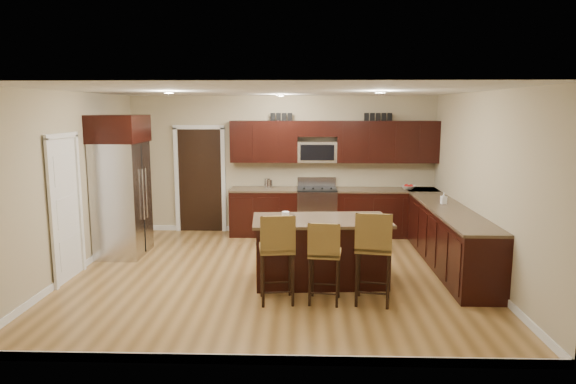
{
  "coord_description": "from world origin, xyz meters",
  "views": [
    {
      "loc": [
        0.43,
        -7.37,
        2.45
      ],
      "look_at": [
        0.18,
        0.4,
        1.19
      ],
      "focal_mm": 32.0,
      "sensor_mm": 36.0,
      "label": 1
    }
  ],
  "objects_px": {
    "stool_mid": "(324,253)",
    "stool_left": "(277,248)",
    "refrigerator": "(121,184)",
    "island": "(321,252)",
    "range": "(317,211)",
    "stool_right": "(374,247)"
  },
  "relations": [
    {
      "from": "island",
      "to": "stool_left",
      "type": "xyz_separation_m",
      "value": [
        -0.57,
        -0.85,
        0.29
      ]
    },
    {
      "from": "range",
      "to": "stool_mid",
      "type": "xyz_separation_m",
      "value": [
        0.01,
        -3.6,
        0.19
      ]
    },
    {
      "from": "stool_right",
      "to": "refrigerator",
      "type": "xyz_separation_m",
      "value": [
        -3.92,
        2.15,
        0.45
      ]
    },
    {
      "from": "island",
      "to": "refrigerator",
      "type": "height_order",
      "value": "refrigerator"
    },
    {
      "from": "stool_mid",
      "to": "stool_right",
      "type": "height_order",
      "value": "stool_right"
    },
    {
      "from": "range",
      "to": "stool_left",
      "type": "height_order",
      "value": "stool_left"
    },
    {
      "from": "stool_right",
      "to": "range",
      "type": "bearing_deg",
      "value": 109.8
    },
    {
      "from": "island",
      "to": "stool_mid",
      "type": "xyz_separation_m",
      "value": [
        0.02,
        -0.84,
        0.24
      ]
    },
    {
      "from": "range",
      "to": "stool_left",
      "type": "distance_m",
      "value": 3.66
    },
    {
      "from": "stool_left",
      "to": "stool_mid",
      "type": "relative_size",
      "value": 1.09
    },
    {
      "from": "stool_right",
      "to": "refrigerator",
      "type": "height_order",
      "value": "refrigerator"
    },
    {
      "from": "stool_left",
      "to": "refrigerator",
      "type": "distance_m",
      "value": 3.5
    },
    {
      "from": "stool_mid",
      "to": "refrigerator",
      "type": "bearing_deg",
      "value": 153.95
    },
    {
      "from": "range",
      "to": "island",
      "type": "xyz_separation_m",
      "value": [
        -0.01,
        -2.75,
        -0.04
      ]
    },
    {
      "from": "range",
      "to": "stool_right",
      "type": "xyz_separation_m",
      "value": [
        0.62,
        -3.6,
        0.28
      ]
    },
    {
      "from": "range",
      "to": "stool_right",
      "type": "bearing_deg",
      "value": -80.28
    },
    {
      "from": "island",
      "to": "refrigerator",
      "type": "distance_m",
      "value": 3.62
    },
    {
      "from": "refrigerator",
      "to": "stool_left",
      "type": "bearing_deg",
      "value": -38.39
    },
    {
      "from": "island",
      "to": "stool_right",
      "type": "xyz_separation_m",
      "value": [
        0.63,
        -0.85,
        0.32
      ]
    },
    {
      "from": "island",
      "to": "refrigerator",
      "type": "xyz_separation_m",
      "value": [
        -3.29,
        1.3,
        0.77
      ]
    },
    {
      "from": "range",
      "to": "stool_right",
      "type": "height_order",
      "value": "stool_right"
    },
    {
      "from": "stool_mid",
      "to": "stool_left",
      "type": "bearing_deg",
      "value": -172.55
    }
  ]
}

